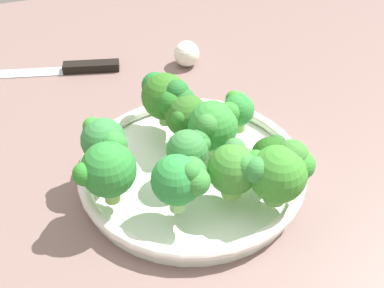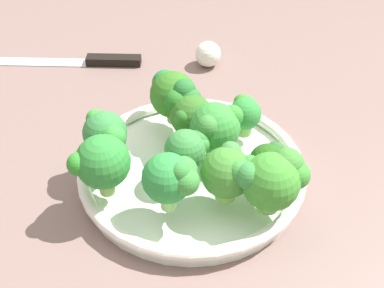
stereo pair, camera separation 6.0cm
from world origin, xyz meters
The scene contains 15 objects.
ground_plane centered at (0.00, 0.00, -1.25)cm, with size 130.00×130.00×2.50cm, color #7B635D.
bowl centered at (-0.76, 0.77, 1.46)cm, with size 29.48×29.48×2.86cm.
broccoli_floret_0 centered at (7.51, -4.43, 6.20)cm, with size 4.67×4.67×5.52cm.
broccoli_floret_1 centered at (-11.20, 3.14, 7.16)cm, with size 5.55×6.39×7.01cm.
broccoli_floret_2 centered at (-4.30, -6.48, 7.57)cm, with size 6.38×5.88×7.50cm.
broccoli_floret_3 centered at (-1.74, 9.69, 7.48)cm, with size 6.43×8.58×7.76cm.
broccoli_floret_4 centered at (-11.89, -2.57, 7.69)cm, with size 7.18×6.42×8.05cm.
broccoli_floret_5 centered at (0.15, 5.86, 6.98)cm, with size 5.72×6.39×6.94cm.
broccoli_floret_6 centered at (7.33, 5.68, 6.11)cm, with size 4.37×5.11×5.47cm.
broccoli_floret_7 centered at (2.29, -5.95, 6.90)cm, with size 6.69×6.00×6.88cm.
broccoli_floret_8 centered at (2.51, 2.23, 6.89)cm, with size 7.05×6.58×7.22cm.
broccoli_floret_9 centered at (6.82, -8.28, 7.22)cm, with size 8.68×6.68×7.49cm.
broccoli_floret_10 centered at (-1.59, -0.67, 6.37)cm, with size 5.82×5.16×6.12cm.
knife centered at (-13.97, 32.60, 0.55)cm, with size 26.51×7.98×1.50cm.
garlic_bulb centered at (7.04, 28.25, 2.24)cm, with size 4.48×4.48×4.48cm, color white.
Camera 1 is at (-14.64, -42.63, 44.76)cm, focal length 45.02 mm.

